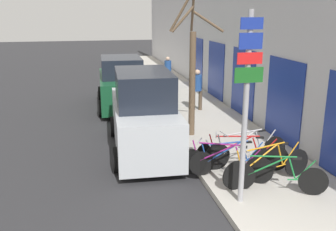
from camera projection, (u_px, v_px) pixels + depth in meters
name	position (u px, v px, depth m)	size (l,w,h in m)	color
ground_plane	(130.00, 113.00, 15.43)	(80.00, 80.00, 0.00)	#28282B
sidewalk_curb	(175.00, 94.00, 18.57)	(3.20, 32.00, 0.15)	#ADA89E
building_facade	(211.00, 29.00, 18.00)	(0.23, 32.00, 6.50)	#BCBCC1
signpost	(246.00, 102.00, 7.43)	(0.59, 0.13, 3.97)	#939399
bicycle_0	(277.00, 176.00, 8.32)	(2.04, 0.90, 0.89)	black
bicycle_1	(268.00, 166.00, 8.78)	(2.41, 0.63, 0.96)	black
bicycle_2	(225.00, 164.00, 8.98)	(1.98, 1.18, 0.92)	black
bicycle_3	(232.00, 160.00, 9.29)	(2.17, 0.44, 0.86)	black
bicycle_4	(242.00, 154.00, 9.55)	(2.22, 0.85, 0.92)	black
bicycle_5	(246.00, 151.00, 9.78)	(2.38, 0.46, 0.96)	black
parked_car_0	(144.00, 115.00, 11.06)	(2.09, 4.85, 2.44)	#B2B7BC
parked_car_1	(122.00, 84.00, 16.16)	(2.16, 4.64, 2.21)	#144728
pedestrian_near	(197.00, 87.00, 15.15)	(0.43, 0.37, 1.66)	#4C3D2D
pedestrian_far	(168.00, 70.00, 19.73)	(0.42, 0.36, 1.62)	#1E2338
street_tree	(192.00, 73.00, 11.81)	(1.65, 0.77, 4.58)	brown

